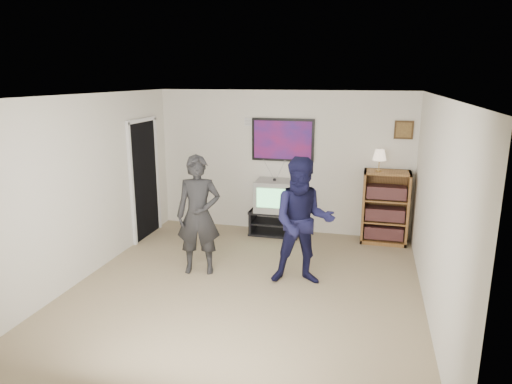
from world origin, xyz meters
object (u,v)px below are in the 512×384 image
at_px(crt_television, 274,195).
at_px(person_short, 303,222).
at_px(media_stand, 275,222).
at_px(bookshelf, 385,207).
at_px(person_tall, 199,215).

distance_m(crt_television, person_short, 2.00).
bearing_deg(media_stand, bookshelf, 1.79).
bearing_deg(crt_television, bookshelf, 0.47).
bearing_deg(person_short, person_tall, 168.92).
bearing_deg(person_short, media_stand, 101.30).
distance_m(media_stand, bookshelf, 1.90).
distance_m(crt_television, person_tall, 1.97).
distance_m(media_stand, person_tall, 2.07).
xyz_separation_m(crt_television, bookshelf, (1.87, 0.05, -0.09)).
bearing_deg(person_tall, crt_television, 56.24).
bearing_deg(media_stand, person_tall, -110.86).
height_order(media_stand, bookshelf, bookshelf).
bearing_deg(person_short, bookshelf, 48.77).
xyz_separation_m(crt_television, person_tall, (-0.69, -1.84, 0.14)).
bearing_deg(media_stand, person_short, -67.42).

